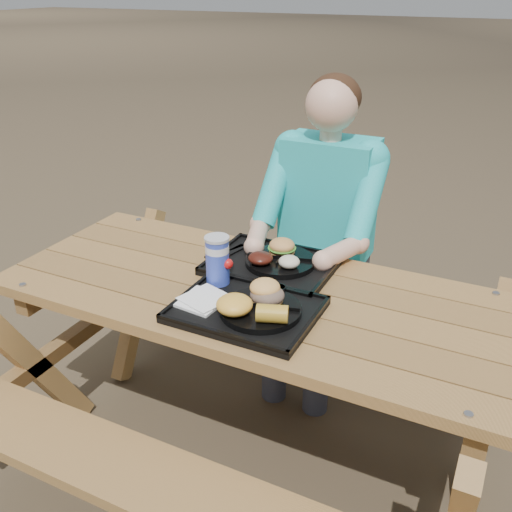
% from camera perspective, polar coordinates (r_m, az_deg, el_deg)
% --- Properties ---
extents(ground, '(60.00, 60.00, 0.00)m').
position_cam_1_polar(ground, '(2.44, 0.00, -18.96)').
color(ground, '#999999').
rests_on(ground, ground).
extents(picnic_table, '(1.80, 1.49, 0.75)m').
position_cam_1_polar(picnic_table, '(2.19, 0.00, -11.98)').
color(picnic_table, '#999999').
rests_on(picnic_table, ground).
extents(tray_near, '(0.45, 0.35, 0.02)m').
position_cam_1_polar(tray_near, '(1.84, -1.01, -5.47)').
color(tray_near, black).
rests_on(tray_near, picnic_table).
extents(tray_far, '(0.45, 0.35, 0.02)m').
position_cam_1_polar(tray_far, '(2.12, 1.57, -0.96)').
color(tray_far, black).
rests_on(tray_far, picnic_table).
extents(plate_near, '(0.26, 0.26, 0.02)m').
position_cam_1_polar(plate_near, '(1.80, 0.48, -5.41)').
color(plate_near, black).
rests_on(plate_near, tray_near).
extents(plate_far, '(0.26, 0.26, 0.02)m').
position_cam_1_polar(plate_far, '(2.11, 2.43, -0.52)').
color(plate_far, black).
rests_on(plate_far, tray_far).
extents(napkin_stack, '(0.16, 0.16, 0.02)m').
position_cam_1_polar(napkin_stack, '(1.87, -5.50, -4.39)').
color(napkin_stack, white).
rests_on(napkin_stack, tray_near).
extents(soda_cup, '(0.08, 0.08, 0.16)m').
position_cam_1_polar(soda_cup, '(1.95, -3.87, -0.54)').
color(soda_cup, '#172EAD').
rests_on(soda_cup, tray_near).
extents(condiment_bbq, '(0.06, 0.06, 0.03)m').
position_cam_1_polar(condiment_bbq, '(1.91, 0.85, -3.20)').
color(condiment_bbq, black).
rests_on(condiment_bbq, tray_near).
extents(condiment_mustard, '(0.05, 0.05, 0.03)m').
position_cam_1_polar(condiment_mustard, '(1.91, 2.34, -3.44)').
color(condiment_mustard, gold).
rests_on(condiment_mustard, tray_near).
extents(sandwich, '(0.10, 0.10, 0.11)m').
position_cam_1_polar(sandwich, '(1.81, 1.14, -3.04)').
color(sandwich, '#F8AF57').
rests_on(sandwich, plate_near).
extents(mac_cheese, '(0.11, 0.11, 0.06)m').
position_cam_1_polar(mac_cheese, '(1.76, -2.18, -4.88)').
color(mac_cheese, yellow).
rests_on(mac_cheese, plate_near).
extents(corn_cob, '(0.12, 0.12, 0.06)m').
position_cam_1_polar(corn_cob, '(1.71, 1.63, -5.79)').
color(corn_cob, gold).
rests_on(corn_cob, plate_near).
extents(cutlery_far, '(0.07, 0.18, 0.01)m').
position_cam_1_polar(cutlery_far, '(2.20, -2.44, 0.43)').
color(cutlery_far, black).
rests_on(cutlery_far, tray_far).
extents(burger, '(0.10, 0.10, 0.09)m').
position_cam_1_polar(burger, '(2.13, 2.62, 1.37)').
color(burger, '#DE974E').
rests_on(burger, plate_far).
extents(baked_beans, '(0.09, 0.09, 0.04)m').
position_cam_1_polar(baked_beans, '(2.06, 0.46, -0.22)').
color(baked_beans, '#41140D').
rests_on(baked_beans, plate_far).
extents(potato_salad, '(0.08, 0.08, 0.04)m').
position_cam_1_polar(potato_salad, '(2.04, 3.33, -0.58)').
color(potato_salad, beige).
rests_on(potato_salad, plate_far).
extents(diner, '(0.48, 0.84, 1.28)m').
position_cam_1_polar(diner, '(2.55, 6.83, 0.77)').
color(diner, '#1B90C1').
rests_on(diner, ground).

